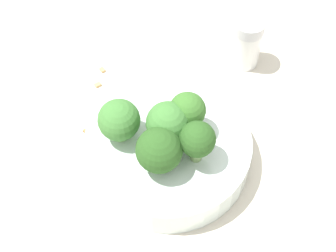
% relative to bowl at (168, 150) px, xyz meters
% --- Properties ---
extents(ground_plane, '(3.00, 3.00, 0.00)m').
position_rel_bowl_xyz_m(ground_plane, '(0.00, 0.00, -0.02)').
color(ground_plane, beige).
extents(bowl, '(0.18, 0.18, 0.04)m').
position_rel_bowl_xyz_m(bowl, '(0.00, 0.00, 0.00)').
color(bowl, silver).
rests_on(bowl, ground_plane).
extents(broccoli_floret_0, '(0.05, 0.05, 0.06)m').
position_rel_bowl_xyz_m(broccoli_floret_0, '(-0.03, -0.02, 0.05)').
color(broccoli_floret_0, '#8EB770').
rests_on(broccoli_floret_0, bowl).
extents(broccoli_floret_1, '(0.05, 0.05, 0.06)m').
position_rel_bowl_xyz_m(broccoli_floret_1, '(-0.00, 0.00, 0.05)').
color(broccoli_floret_1, '#84AD66').
rests_on(broccoli_floret_1, bowl).
extents(broccoli_floret_2, '(0.05, 0.05, 0.05)m').
position_rel_bowl_xyz_m(broccoli_floret_2, '(-0.04, 0.04, 0.05)').
color(broccoli_floret_2, '#84AD66').
rests_on(broccoli_floret_2, bowl).
extents(broccoli_floret_3, '(0.04, 0.04, 0.06)m').
position_rel_bowl_xyz_m(broccoli_floret_3, '(0.01, -0.03, 0.05)').
color(broccoli_floret_3, '#7A9E5B').
rests_on(broccoli_floret_3, bowl).
extents(broccoli_floret_4, '(0.04, 0.04, 0.06)m').
position_rel_bowl_xyz_m(broccoli_floret_4, '(0.02, -0.00, 0.06)').
color(broccoli_floret_4, '#7A9E5B').
rests_on(broccoli_floret_4, bowl).
extents(pepper_shaker, '(0.04, 0.04, 0.07)m').
position_rel_bowl_xyz_m(pepper_shaker, '(0.17, 0.07, 0.02)').
color(pepper_shaker, silver).
rests_on(pepper_shaker, ground_plane).
extents(almond_crumb_1, '(0.01, 0.01, 0.01)m').
position_rel_bowl_xyz_m(almond_crumb_1, '(-0.01, 0.14, -0.02)').
color(almond_crumb_1, tan).
rests_on(almond_crumb_1, ground_plane).
extents(almond_crumb_3, '(0.01, 0.01, 0.01)m').
position_rel_bowl_xyz_m(almond_crumb_3, '(0.01, 0.16, -0.02)').
color(almond_crumb_3, tan).
rests_on(almond_crumb_3, ground_plane).
extents(almond_crumb_4, '(0.01, 0.01, 0.01)m').
position_rel_bowl_xyz_m(almond_crumb_4, '(-0.06, 0.09, -0.02)').
color(almond_crumb_4, olive).
rests_on(almond_crumb_4, ground_plane).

